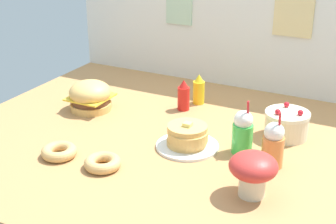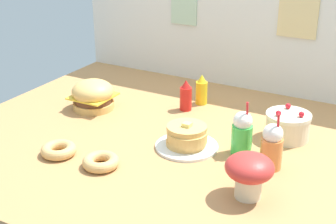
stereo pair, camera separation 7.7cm
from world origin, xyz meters
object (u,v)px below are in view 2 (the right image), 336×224
at_px(orange_float_cup, 272,147).
at_px(donut_pink_glaze, 59,150).
at_px(pancake_stack, 187,138).
at_px(mustard_bottle, 202,90).
at_px(cream_soda_cup, 242,133).
at_px(mushroom_stool, 249,171).
at_px(donut_chocolate, 101,161).
at_px(layer_cake, 288,126).
at_px(ketchup_bottle, 186,96).
at_px(burger, 93,95).

distance_m(orange_float_cup, donut_pink_glaze, 1.03).
distance_m(pancake_stack, mustard_bottle, 0.61).
bearing_deg(pancake_stack, orange_float_cup, 1.02).
relative_size(cream_soda_cup, mushroom_stool, 1.36).
xyz_separation_m(donut_pink_glaze, donut_chocolate, (0.25, 0.00, 0.00)).
relative_size(layer_cake, donut_chocolate, 1.34).
xyz_separation_m(orange_float_cup, donut_chocolate, (-0.70, -0.38, -0.08)).
height_order(pancake_stack, ketchup_bottle, ketchup_bottle).
distance_m(burger, cream_soda_cup, 1.00).
height_order(cream_soda_cup, donut_pink_glaze, cream_soda_cup).
relative_size(ketchup_bottle, donut_chocolate, 1.08).
bearing_deg(donut_pink_glaze, orange_float_cup, 21.75).
height_order(burger, pancake_stack, burger).
bearing_deg(mushroom_stool, burger, 158.00).
height_order(pancake_stack, layer_cake, layer_cake).
distance_m(mustard_bottle, donut_chocolate, 0.95).
distance_m(ketchup_bottle, donut_pink_glaze, 0.87).
distance_m(burger, layer_cake, 1.15).
relative_size(donut_pink_glaze, mushroom_stool, 0.85).
xyz_separation_m(burger, donut_chocolate, (0.46, -0.56, -0.06)).
bearing_deg(burger, layer_cake, 8.09).
distance_m(layer_cake, cream_soda_cup, 0.32).
relative_size(pancake_stack, ketchup_bottle, 1.70).
relative_size(orange_float_cup, donut_pink_glaze, 1.61).
height_order(ketchup_bottle, orange_float_cup, orange_float_cup).
bearing_deg(mushroom_stool, donut_chocolate, -172.44).
relative_size(mustard_bottle, donut_chocolate, 1.08).
bearing_deg(burger, mushroom_stool, -22.00).
relative_size(cream_soda_cup, orange_float_cup, 1.00).
distance_m(pancake_stack, ketchup_bottle, 0.50).
distance_m(orange_float_cup, mushroom_stool, 0.29).
xyz_separation_m(mustard_bottle, donut_pink_glaze, (-0.33, -0.95, -0.06)).
height_order(pancake_stack, donut_chocolate, pancake_stack).
xyz_separation_m(cream_soda_cup, mushroom_stool, (0.17, -0.35, 0.01)).
bearing_deg(orange_float_cup, cream_soda_cup, 158.53).
relative_size(donut_pink_glaze, donut_chocolate, 1.00).
height_order(burger, mustard_bottle, mustard_bottle).
bearing_deg(mushroom_stool, pancake_stack, 147.13).
relative_size(layer_cake, mustard_bottle, 1.25).
relative_size(ketchup_bottle, mustard_bottle, 1.00).
bearing_deg(cream_soda_cup, mustard_bottle, 132.30).
distance_m(pancake_stack, donut_chocolate, 0.46).
distance_m(pancake_stack, orange_float_cup, 0.44).
bearing_deg(layer_cake, ketchup_bottle, 172.15).
relative_size(burger, cream_soda_cup, 0.88).
height_order(ketchup_bottle, mushroom_stool, mushroom_stool).
bearing_deg(donut_pink_glaze, pancake_stack, 35.70).
bearing_deg(ketchup_bottle, mustard_bottle, 73.21).
bearing_deg(mustard_bottle, donut_pink_glaze, -109.22).
xyz_separation_m(layer_cake, donut_pink_glaze, (-0.94, -0.73, -0.04)).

